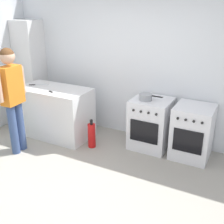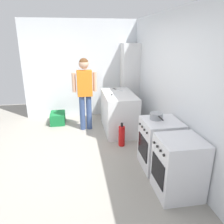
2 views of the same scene
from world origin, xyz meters
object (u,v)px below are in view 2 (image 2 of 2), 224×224
(recycling_crate_lower, at_px, (58,118))
(larder_cabinet, at_px, (130,81))
(knife_paring, at_px, (111,95))
(oven_right, at_px, (179,167))
(knife_bread, at_px, (118,90))
(pot, at_px, (156,116))
(fire_extinguisher, at_px, (122,136))
(oven_left, at_px, (160,144))
(person, at_px, (85,88))

(recycling_crate_lower, bearing_deg, larder_cabinet, 97.95)
(knife_paring, bearing_deg, oven_right, 14.35)
(oven_right, distance_m, knife_bread, 2.84)
(pot, xyz_separation_m, fire_extinguisher, (-0.79, -0.41, -0.69))
(pot, distance_m, knife_bread, 2.02)
(oven_left, height_order, oven_right, same)
(pot, height_order, fire_extinguisher, pot)
(fire_extinguisher, bearing_deg, person, -145.88)
(knife_paring, relative_size, larder_cabinet, 0.10)
(pot, relative_size, recycling_crate_lower, 0.75)
(fire_extinguisher, relative_size, larder_cabinet, 0.25)
(knife_bread, bearing_deg, recycling_crate_lower, -100.71)
(pot, bearing_deg, recycling_crate_lower, -141.90)
(knife_paring, height_order, larder_cabinet, larder_cabinet)
(fire_extinguisher, distance_m, larder_cabinet, 2.03)
(larder_cabinet, bearing_deg, person, -58.23)
(pot, height_order, knife_paring, pot)
(oven_right, height_order, person, person)
(knife_paring, distance_m, larder_cabinet, 1.28)
(oven_left, distance_m, fire_extinguisher, 1.01)
(pot, distance_m, recycling_crate_lower, 3.01)
(fire_extinguisher, distance_m, recycling_crate_lower, 2.05)
(person, bearing_deg, fire_extinguisher, 34.12)
(oven_right, distance_m, person, 2.88)
(recycling_crate_lower, relative_size, larder_cabinet, 0.26)
(person, relative_size, recycling_crate_lower, 3.27)
(pot, xyz_separation_m, larder_cabinet, (-2.57, 0.17, 0.10))
(person, relative_size, larder_cabinet, 0.85)
(larder_cabinet, bearing_deg, oven_left, -2.20)
(person, xyz_separation_m, larder_cabinet, (-0.78, 1.26, -0.03))
(knife_bread, xyz_separation_m, larder_cabinet, (-0.56, 0.44, 0.10))
(pot, distance_m, fire_extinguisher, 1.12)
(pot, bearing_deg, fire_extinguisher, -152.53)
(pot, xyz_separation_m, knife_bread, (-2.00, -0.27, 0.00))
(pot, distance_m, larder_cabinet, 2.57)
(person, xyz_separation_m, recycling_crate_lower, (-0.50, -0.71, -0.89))
(larder_cabinet, bearing_deg, fire_extinguisher, -18.05)
(pot, bearing_deg, knife_paring, -161.06)
(knife_bread, distance_m, larder_cabinet, 0.72)
(knife_paring, relative_size, fire_extinguisher, 0.41)
(person, xyz_separation_m, fire_extinguisher, (1.00, 0.68, -0.81))
(knife_bread, bearing_deg, person, -75.25)
(recycling_crate_lower, bearing_deg, oven_left, 38.16)
(knife_paring, bearing_deg, recycling_crate_lower, -122.00)
(pot, height_order, knife_bread, pot)
(oven_right, xyz_separation_m, recycling_crate_lower, (-3.07, -1.87, -0.29))
(knife_paring, bearing_deg, fire_extinguisher, 8.23)
(recycling_crate_lower, bearing_deg, pot, 38.10)
(fire_extinguisher, xyz_separation_m, recycling_crate_lower, (-1.51, -1.39, -0.08))
(recycling_crate_lower, distance_m, larder_cabinet, 2.17)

